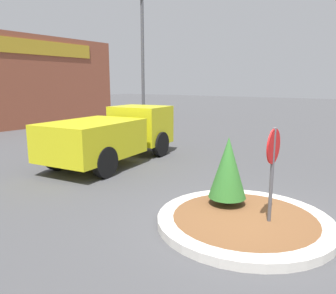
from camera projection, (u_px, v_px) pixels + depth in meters
The scene contains 7 objects.
ground_plane at pixel (244, 225), 6.68m from camera, with size 120.00×120.00×0.00m, color #474749.
traffic_island at pixel (244, 221), 6.66m from camera, with size 3.53×3.53×0.17m.
stop_sign at pixel (273, 161), 6.22m from camera, with size 0.68×0.07×2.03m.
island_shrub at pixel (228, 168), 7.19m from camera, with size 0.83×0.83×1.53m.
utility_truck at pixel (114, 134), 11.80m from camera, with size 5.74×2.94×1.93m.
storefront_building at pixel (8, 82), 22.38m from camera, with size 13.24×6.07×5.86m.
light_pole at pixel (143, 54), 16.82m from camera, with size 0.70×0.30×7.48m.
Camera 1 is at (-5.94, -2.47, 2.85)m, focal length 35.00 mm.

